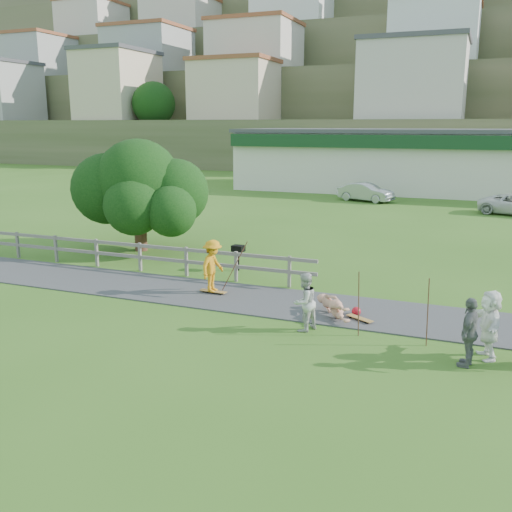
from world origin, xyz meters
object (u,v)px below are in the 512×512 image
at_px(spectator_b, 469,332).
at_px(spectator_d, 489,324).
at_px(spectator_a, 304,302).
at_px(tree, 139,201).
at_px(skater_rider, 213,269).
at_px(skater_fallen, 334,306).
at_px(bbq, 238,258).
at_px(car_silver, 366,192).

relative_size(spectator_b, spectator_d, 0.98).
bearing_deg(spectator_a, tree, -101.41).
xyz_separation_m(skater_rider, tree, (-5.92, 4.86, 1.36)).
bearing_deg(skater_fallen, bbq, 103.26).
xyz_separation_m(skater_fallen, car_silver, (-4.17, 25.82, 0.34)).
bearing_deg(spectator_a, skater_rider, -95.04).
xyz_separation_m(spectator_a, spectator_b, (4.21, -0.84, 0.02)).
xyz_separation_m(skater_fallen, spectator_b, (3.74, -2.22, 0.50)).
bearing_deg(tree, skater_fallen, -28.87).
xyz_separation_m(skater_fallen, tree, (-10.19, 5.62, 1.90)).
height_order(skater_fallen, tree, tree).
height_order(spectator_b, tree, tree).
bearing_deg(car_silver, spectator_d, -145.26).
distance_m(skater_rider, spectator_d, 8.74).
relative_size(skater_rider, spectator_a, 1.07).
xyz_separation_m(spectator_a, tree, (-9.72, 7.00, 1.42)).
bearing_deg(spectator_b, tree, -106.44).
xyz_separation_m(spectator_b, tree, (-13.93, 7.83, 1.40)).
bearing_deg(spectator_a, skater_fallen, -174.45).
distance_m(spectator_a, car_silver, 27.45).
relative_size(spectator_a, car_silver, 0.40).
height_order(skater_rider, spectator_d, skater_rider).
relative_size(skater_fallen, spectator_a, 1.11).
xyz_separation_m(spectator_d, tree, (-14.35, 7.16, 1.38)).
distance_m(spectator_a, spectator_d, 4.64).
distance_m(skater_rider, spectator_a, 4.35).
height_order(skater_rider, bbq, skater_rider).
height_order(skater_rider, tree, tree).
distance_m(skater_rider, car_silver, 25.06).
bearing_deg(spectator_b, skater_rider, -97.46).
distance_m(skater_rider, spectator_b, 8.54).
relative_size(spectator_a, bbq, 1.64).
bearing_deg(spectator_a, spectator_d, 112.29).
relative_size(spectator_d, tree, 0.29).
bearing_deg(skater_fallen, spectator_a, -145.77).
relative_size(skater_rider, skater_fallen, 0.97).
bearing_deg(spectator_d, spectator_a, -108.71).
bearing_deg(spectator_d, skater_rider, -121.94).
bearing_deg(bbq, car_silver, 94.27).
height_order(spectator_b, bbq, spectator_b).
xyz_separation_m(spectator_a, spectator_d, (4.64, -0.17, 0.04)).
xyz_separation_m(skater_rider, bbq, (-0.48, 3.20, -0.37)).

